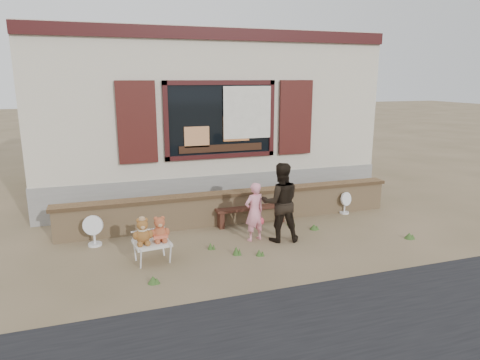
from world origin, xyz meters
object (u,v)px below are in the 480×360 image
object	(u,v)px
folding_chair	(152,244)
teddy_bear_left	(143,230)
bench	(251,211)
child	(254,212)
adult	(280,202)
teddy_bear_right	(160,228)

from	to	relation	value
folding_chair	teddy_bear_left	distance (m)	0.29
bench	child	xyz separation A→B (m)	(-0.25, -0.89, 0.27)
teddy_bear_left	adult	distance (m)	2.53
teddy_bear_right	bench	bearing A→B (deg)	24.43
teddy_bear_left	child	bearing A→B (deg)	3.76
bench	teddy_bear_left	distance (m)	2.66
child	teddy_bear_right	bearing A→B (deg)	-2.16
child	adult	size ratio (longest dim) A/B	0.75
adult	teddy_bear_right	bearing A→B (deg)	17.16
teddy_bear_right	teddy_bear_left	bearing A→B (deg)	180.00
bench	teddy_bear_right	xyz separation A→B (m)	(-2.03, -1.26, 0.28)
teddy_bear_left	child	world-z (taller)	child
folding_chair	adult	bearing A→B (deg)	-1.69
teddy_bear_left	adult	bearing A→B (deg)	-1.60
bench	teddy_bear_right	distance (m)	2.40
folding_chair	adult	distance (m)	2.42
folding_chair	adult	size ratio (longest dim) A/B	0.42
teddy_bear_right	child	distance (m)	1.82
teddy_bear_right	adult	world-z (taller)	adult
folding_chair	teddy_bear_right	distance (m)	0.28
teddy_bear_right	child	xyz separation A→B (m)	(1.78, 0.37, -0.01)
folding_chair	teddy_bear_left	bearing A→B (deg)	180.00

